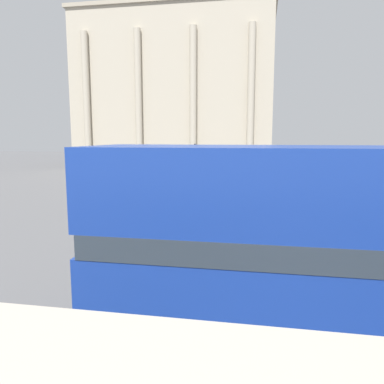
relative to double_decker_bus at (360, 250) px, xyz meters
name	(u,v)px	position (x,y,z in m)	size (l,w,h in m)	color
double_decker_bus	(360,250)	(0.00, 0.00, 0.00)	(10.16, 2.64, 4.24)	black
plaza_building_left	(176,91)	(-14.16, 47.27, 8.54)	(27.92, 12.77, 21.81)	#B2A893
traffic_light_near	(238,195)	(-2.62, 7.01, -0.14)	(0.42, 0.24, 3.39)	black
traffic_light_far	(196,163)	(-6.30, 18.83, 0.19)	(0.42, 0.24, 3.92)	black
car_black	(240,209)	(-2.80, 12.28, -1.67)	(4.20, 1.93, 1.35)	black
pedestrian_black	(119,198)	(-9.66, 12.79, -1.37)	(0.32, 0.32, 1.73)	#282B33
pedestrian_red	(367,188)	(5.31, 19.70, -1.38)	(0.32, 0.32, 1.72)	#282B33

